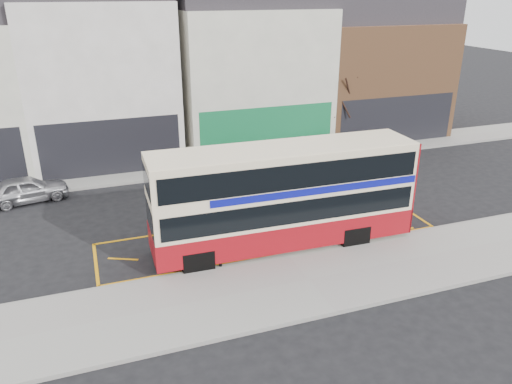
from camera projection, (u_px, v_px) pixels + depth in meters
name	position (u px, v px, depth m)	size (l,w,h in m)	color
ground	(284.00, 253.00, 19.57)	(120.00, 120.00, 0.00)	black
pavement	(309.00, 281.00, 17.54)	(40.00, 4.00, 0.15)	gray
kerb	(287.00, 256.00, 19.22)	(40.00, 0.15, 0.15)	gray
far_pavement	(212.00, 164.00, 29.13)	(50.00, 3.00, 0.15)	gray
road_markings	(269.00, 235.00, 20.96)	(14.00, 3.40, 0.01)	orange
terrace_left	(99.00, 68.00, 28.92)	(8.00, 8.01, 11.80)	white
terrace_green_shop	(246.00, 65.00, 31.79)	(9.00, 8.01, 11.30)	beige
terrace_right	(369.00, 66.00, 34.76)	(9.00, 8.01, 10.30)	#9C653E
double_decker_bus	(284.00, 196.00, 19.34)	(10.39, 2.64, 4.13)	#FCE8BF
bus_stop_post	(221.00, 225.00, 17.73)	(0.67, 0.15, 2.73)	black
car_silver	(27.00, 189.00, 24.01)	(1.52, 3.77, 1.28)	#B7B7BC
car_grey	(250.00, 162.00, 27.78)	(1.40, 4.01, 1.32)	#414349
car_white	(342.00, 148.00, 29.94)	(1.96, 4.82, 1.40)	#BDBDBD
street_tree_right	(341.00, 85.00, 30.91)	(2.75, 2.75, 5.93)	black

